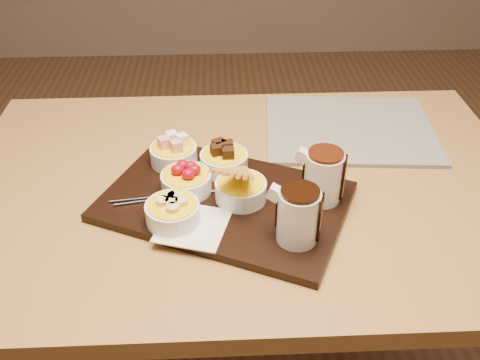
{
  "coord_description": "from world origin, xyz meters",
  "views": [
    {
      "loc": [
        -0.05,
        -0.9,
        1.41
      ],
      "look_at": [
        -0.01,
        -0.08,
        0.81
      ],
      "focal_mm": 40.0,
      "sensor_mm": 36.0,
      "label": 1
    }
  ],
  "objects_px": {
    "pitcher_dark_chocolate": "(298,217)",
    "serving_board": "(225,201)",
    "dining_table": "(244,218)",
    "bowl_strawberries": "(186,182)",
    "pitcher_milk_chocolate": "(323,177)",
    "newspaper": "(350,129)"
  },
  "relations": [
    {
      "from": "serving_board",
      "to": "pitcher_dark_chocolate",
      "type": "bearing_deg",
      "value": -19.98
    },
    {
      "from": "dining_table",
      "to": "pitcher_dark_chocolate",
      "type": "relative_size",
      "value": 11.97
    },
    {
      "from": "newspaper",
      "to": "dining_table",
      "type": "bearing_deg",
      "value": -138.88
    },
    {
      "from": "dining_table",
      "to": "pitcher_milk_chocolate",
      "type": "bearing_deg",
      "value": -30.84
    },
    {
      "from": "dining_table",
      "to": "pitcher_milk_chocolate",
      "type": "relative_size",
      "value": 11.97
    },
    {
      "from": "dining_table",
      "to": "pitcher_dark_chocolate",
      "type": "xyz_separation_m",
      "value": [
        0.08,
        -0.2,
        0.17
      ]
    },
    {
      "from": "bowl_strawberries",
      "to": "newspaper",
      "type": "distance_m",
      "value": 0.46
    },
    {
      "from": "bowl_strawberries",
      "to": "serving_board",
      "type": "bearing_deg",
      "value": -21.1
    },
    {
      "from": "pitcher_milk_chocolate",
      "to": "serving_board",
      "type": "bearing_deg",
      "value": -158.2
    },
    {
      "from": "dining_table",
      "to": "bowl_strawberries",
      "type": "bearing_deg",
      "value": -157.46
    },
    {
      "from": "newspaper",
      "to": "serving_board",
      "type": "bearing_deg",
      "value": -133.76
    },
    {
      "from": "serving_board",
      "to": "newspaper",
      "type": "bearing_deg",
      "value": 66.51
    },
    {
      "from": "pitcher_dark_chocolate",
      "to": "serving_board",
      "type": "bearing_deg",
      "value": 160.02
    },
    {
      "from": "serving_board",
      "to": "newspaper",
      "type": "xyz_separation_m",
      "value": [
        0.31,
        0.27,
        -0.0
      ]
    },
    {
      "from": "bowl_strawberries",
      "to": "pitcher_dark_chocolate",
      "type": "bearing_deg",
      "value": -37.33
    },
    {
      "from": "bowl_strawberries",
      "to": "pitcher_dark_chocolate",
      "type": "relative_size",
      "value": 1.0
    },
    {
      "from": "dining_table",
      "to": "pitcher_dark_chocolate",
      "type": "bearing_deg",
      "value": -67.71
    },
    {
      "from": "pitcher_milk_chocolate",
      "to": "pitcher_dark_chocolate",
      "type": "bearing_deg",
      "value": -94.4
    },
    {
      "from": "bowl_strawberries",
      "to": "pitcher_milk_chocolate",
      "type": "bearing_deg",
      "value": -8.29
    },
    {
      "from": "pitcher_milk_chocolate",
      "to": "newspaper",
      "type": "relative_size",
      "value": 0.25
    },
    {
      "from": "dining_table",
      "to": "bowl_strawberries",
      "type": "distance_m",
      "value": 0.19
    },
    {
      "from": "bowl_strawberries",
      "to": "pitcher_dark_chocolate",
      "type": "xyz_separation_m",
      "value": [
        0.2,
        -0.15,
        0.03
      ]
    }
  ]
}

